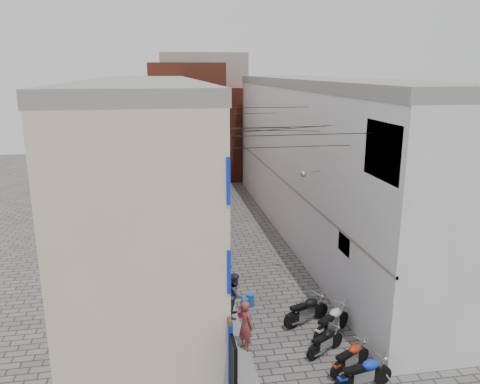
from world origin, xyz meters
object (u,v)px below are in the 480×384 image
motorcycle_e (325,340)px  water_jug_far (250,300)px  motorcycle_g (306,309)px  person_a (246,325)px  motorcycle_d (351,357)px  person_b (235,294)px  red_crate (243,314)px  motorcycle_c (364,372)px  water_jug_near (244,304)px  motorcycle_f (332,321)px

motorcycle_e → water_jug_far: 4.18m
motorcycle_g → water_jug_far: bearing=-154.8°
person_a → motorcycle_d: bearing=-144.0°
motorcycle_g → person_a: person_a is taller
person_b → red_crate: (0.35, 0.24, -1.00)m
motorcycle_c → water_jug_near: (-2.70, 5.38, -0.32)m
person_a → person_b: bearing=-29.3°
motorcycle_f → water_jug_far: size_ratio=3.98×
water_jug_far → person_b: bearing=-126.6°
person_a → motorcycle_g: bearing=-87.9°
motorcycle_e → water_jug_far: size_ratio=3.23×
person_b → water_jug_near: size_ratio=3.45×
water_jug_near → water_jug_far: size_ratio=0.95×
motorcycle_d → person_b: size_ratio=1.04×
person_a → water_jug_far: size_ratio=3.31×
motorcycle_g → water_jug_near: size_ratio=4.11×
motorcycle_e → motorcycle_d: bearing=-6.0°
motorcycle_d → person_b: (-3.16, 3.71, 0.60)m
motorcycle_g → person_b: 2.78m
motorcycle_f → red_crate: motorcycle_f is taller
motorcycle_d → motorcycle_f: motorcycle_f is taller
motorcycle_f → motorcycle_g: 1.19m
motorcycle_g → red_crate: 2.51m
motorcycle_f → person_b: 3.72m
motorcycle_f → red_crate: (-2.95, 1.88, -0.50)m
motorcycle_d → red_crate: 4.86m
motorcycle_c → motorcycle_g: bearing=177.9°
person_b → water_jug_near: bearing=-17.8°
motorcycle_g → person_a: (-2.66, -1.62, 0.53)m
motorcycle_d → person_a: (-3.16, 1.45, 0.61)m
motorcycle_g → red_crate: size_ratio=5.53×
motorcycle_e → water_jug_near: bearing=-176.7°
motorcycle_c → water_jug_near: size_ratio=3.91×
motorcycle_d → motorcycle_g: motorcycle_g is taller
motorcycle_g → person_b: person_b is taller
water_jug_near → water_jug_far: (0.29, 0.30, 0.01)m
person_a → person_b: (0.00, 2.26, -0.01)m
motorcycle_c → motorcycle_f: 2.97m
motorcycle_f → person_a: size_ratio=1.20×
motorcycle_d → person_b: person_b is taller
motorcycle_d → water_jug_far: bearing=177.5°
motorcycle_d → water_jug_near: 5.21m
motorcycle_c → person_b: size_ratio=1.13×
red_crate → water_jug_near: bearing=73.6°
water_jug_far → motorcycle_c: bearing=-67.0°
person_a → motorcycle_f: bearing=-108.7°
water_jug_far → motorcycle_g: bearing=-42.6°
water_jug_far → red_crate: size_ratio=1.42×
motorcycle_c → water_jug_far: bearing=-167.0°
water_jug_near → motorcycle_c: bearing=-63.4°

